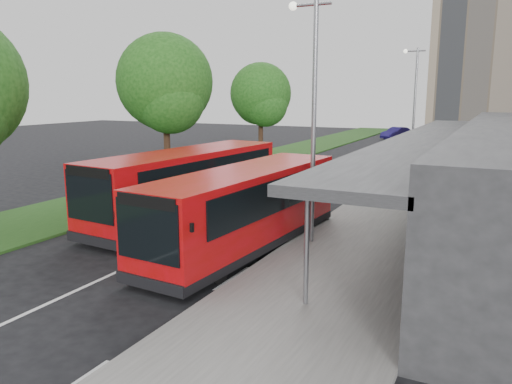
% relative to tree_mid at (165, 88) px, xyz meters
% --- Properties ---
extents(ground, '(120.00, 120.00, 0.00)m').
position_rel_tree_mid_xyz_m(ground, '(7.01, -9.05, -5.44)').
color(ground, black).
rests_on(ground, ground).
extents(pavement, '(5.00, 80.00, 0.15)m').
position_rel_tree_mid_xyz_m(pavement, '(13.01, 10.95, -5.36)').
color(pavement, slate).
rests_on(pavement, ground).
extents(grass_verge, '(5.00, 80.00, 0.10)m').
position_rel_tree_mid_xyz_m(grass_verge, '(0.01, 10.95, -5.39)').
color(grass_verge, '#194014').
rests_on(grass_verge, ground).
extents(lane_centre_line, '(0.12, 70.00, 0.01)m').
position_rel_tree_mid_xyz_m(lane_centre_line, '(7.01, 5.95, -5.43)').
color(lane_centre_line, silver).
rests_on(lane_centre_line, ground).
extents(kerb_dashes, '(0.12, 56.00, 0.01)m').
position_rel_tree_mid_xyz_m(kerb_dashes, '(10.31, 9.95, -5.43)').
color(kerb_dashes, silver).
rests_on(kerb_dashes, ground).
extents(tree_mid, '(5.24, 5.24, 8.42)m').
position_rel_tree_mid_xyz_m(tree_mid, '(0.00, 0.00, 0.00)').
color(tree_mid, '#362115').
rests_on(tree_mid, ground).
extents(tree_far, '(4.65, 4.65, 7.48)m').
position_rel_tree_mid_xyz_m(tree_far, '(0.00, 12.00, -0.61)').
color(tree_far, '#362115').
rests_on(tree_far, ground).
extents(lamp_post_near, '(1.44, 0.28, 8.00)m').
position_rel_tree_mid_xyz_m(lamp_post_near, '(11.13, -7.05, -0.72)').
color(lamp_post_near, gray).
rests_on(lamp_post_near, pavement).
extents(lamp_post_far, '(1.44, 0.28, 8.00)m').
position_rel_tree_mid_xyz_m(lamp_post_far, '(11.13, 12.95, -0.72)').
color(lamp_post_far, gray).
rests_on(lamp_post_far, pavement).
extents(bus_main, '(3.08, 9.75, 2.72)m').
position_rel_tree_mid_xyz_m(bus_main, '(9.37, -8.41, -4.04)').
color(bus_main, red).
rests_on(bus_main, ground).
extents(bus_second, '(3.40, 10.32, 2.87)m').
position_rel_tree_mid_xyz_m(bus_second, '(5.36, -5.96, -3.97)').
color(bus_second, red).
rests_on(bus_second, ground).
extents(litter_bin, '(0.58, 0.58, 0.80)m').
position_rel_tree_mid_xyz_m(litter_bin, '(12.59, 2.04, -4.89)').
color(litter_bin, '#372916').
rests_on(litter_bin, pavement).
extents(bollard, '(0.18, 0.18, 0.90)m').
position_rel_tree_mid_xyz_m(bollard, '(11.73, 9.23, -4.84)').
color(bollard, gold).
rests_on(bollard, pavement).
extents(car_near, '(1.82, 3.91, 1.30)m').
position_rel_tree_mid_xyz_m(car_near, '(8.97, 30.23, -4.79)').
color(car_near, '#5E0D14').
rests_on(car_near, ground).
extents(car_far, '(3.06, 4.41, 1.38)m').
position_rel_tree_mid_xyz_m(car_far, '(5.89, 35.13, -4.75)').
color(car_far, navy).
rests_on(car_far, ground).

